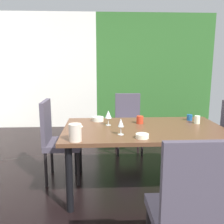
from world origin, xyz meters
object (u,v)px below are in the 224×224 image
wine_glass_west (108,115)px  wine_glass_north (121,123)px  serving_bowl_rear (98,119)px  pitcher_center (75,132)px  dining_table (144,134)px  chair_head_near (188,207)px  cup_near_window (140,120)px  cup_south (190,118)px  chair_right_far (220,135)px  cup_near_shelf (197,120)px  chair_head_far (128,119)px  serving_bowl_east (142,136)px  chair_left_far (56,137)px

wine_glass_west → wine_glass_north: bearing=-74.1°
serving_bowl_rear → pitcher_center: bearing=-104.5°
dining_table → chair_head_near: size_ratio=1.74×
cup_near_window → cup_south: bearing=11.1°
dining_table → pitcher_center: bearing=-148.4°
chair_right_far → cup_near_shelf: 0.45m
chair_head_far → chair_right_far: bearing=136.1°
chair_head_far → wine_glass_west: size_ratio=5.38×
serving_bowl_east → cup_near_shelf: bearing=35.8°
wine_glass_north → chair_head_near: bearing=-72.3°
chair_head_near → pitcher_center: bearing=132.0°
dining_table → cup_south: bearing=27.1°
chair_left_far → cup_near_shelf: chair_left_far is taller
chair_head_far → chair_right_far: chair_right_far is taller
chair_right_far → cup_near_window: bearing=94.7°
cup_near_window → chair_head_far: bearing=90.4°
cup_near_window → serving_bowl_east: bearing=-97.0°
cup_near_shelf → cup_south: bearing=100.3°
chair_head_near → serving_bowl_rear: size_ratio=7.15×
dining_table → serving_bowl_rear: 0.64m
chair_head_far → cup_south: chair_head_far is taller
chair_head_near → pitcher_center: size_ratio=6.22×
chair_head_far → chair_right_far: 1.47m
cup_near_shelf → chair_right_far: bearing=19.3°
serving_bowl_east → serving_bowl_rear: (-0.43, 0.74, 0.01)m
chair_head_far → chair_left_far: 1.43m
chair_right_far → cup_south: chair_right_far is taller
chair_head_far → serving_bowl_east: (-0.06, -1.69, 0.22)m
pitcher_center → wine_glass_north: bearing=23.0°
chair_head_near → dining_table: bearing=92.0°
chair_head_far → cup_south: (0.66, -0.97, 0.24)m
chair_left_far → serving_bowl_rear: size_ratio=6.96×
wine_glass_west → pitcher_center: (-0.33, -0.58, -0.04)m
chair_left_far → serving_bowl_east: (0.95, -0.67, 0.20)m
dining_table → cup_near_shelf: cup_near_shelf is taller
dining_table → chair_left_far: 1.08m
chair_head_near → wine_glass_west: size_ratio=5.88×
serving_bowl_east → chair_left_far: bearing=144.6°
wine_glass_north → cup_near_window: (0.27, 0.46, -0.07)m
chair_head_near → serving_bowl_east: bearing=98.4°
dining_table → cup_near_window: 0.23m
chair_head_near → cup_near_shelf: (0.62, 1.47, 0.22)m
cup_near_window → chair_right_far: bearing=4.7°
chair_right_far → cup_south: 0.46m
cup_near_window → cup_south: cup_near_window is taller
chair_head_near → wine_glass_west: (-0.45, 1.44, 0.30)m
cup_near_window → cup_near_shelf: bearing=-3.5°
chair_left_far → serving_bowl_east: chair_left_far is taller
dining_table → serving_bowl_rear: size_ratio=12.48×
wine_glass_west → cup_near_window: bearing=9.8°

